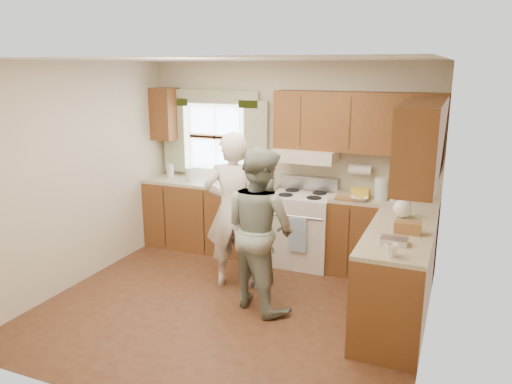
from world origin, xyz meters
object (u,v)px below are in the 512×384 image
at_px(child, 251,250).
at_px(woman_left, 233,211).
at_px(stove, 302,227).
at_px(woman_right, 260,229).

bearing_deg(child, woman_left, -21.24).
xyz_separation_m(stove, child, (-0.30, -0.95, -0.02)).
bearing_deg(stove, woman_right, -92.27).
xyz_separation_m(stove, woman_left, (-0.51, -0.93, 0.41)).
distance_m(stove, woman_right, 1.35).
relative_size(woman_left, woman_right, 1.05).
height_order(stove, woman_left, woman_left).
bearing_deg(woman_right, woman_left, -11.64).
height_order(stove, woman_right, woman_right).
relative_size(woman_right, child, 1.88).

